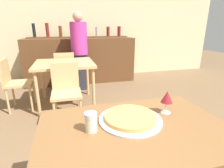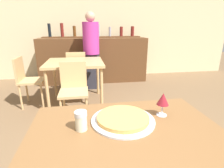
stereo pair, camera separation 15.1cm
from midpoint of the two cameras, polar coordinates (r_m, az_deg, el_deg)
name	(u,v)px [view 1 (the left image)]	position (r m, az deg, el deg)	size (l,w,h in m)	color
wall_back	(77,24)	(4.87, -12.13, 18.54)	(8.00, 0.05, 2.80)	beige
dining_table_near	(135,140)	(1.12, 3.47, -17.82)	(1.13, 0.76, 0.76)	brown
dining_table_far	(65,67)	(3.11, -16.58, 5.23)	(0.97, 0.89, 0.76)	tan
bar_counter	(81,61)	(4.44, -11.01, 7.52)	(2.60, 0.56, 1.08)	brown
bar_back_shelf	(79,35)	(4.51, -11.68, 15.52)	(2.39, 0.24, 0.34)	brown
chair_far_side_front	(66,89)	(2.56, -16.44, -1.48)	(0.40, 0.40, 0.85)	tan
chair_far_side_back	(65,69)	(3.75, -16.21, 4.65)	(0.40, 0.40, 0.85)	tan
chair_far_side_left	(14,81)	(3.27, -30.55, 0.95)	(0.40, 0.40, 0.85)	tan
pizza_tray	(131,118)	(1.13, 2.37, -11.11)	(0.40, 0.40, 0.04)	silver
cheese_shaker	(91,122)	(1.03, -11.21, -12.17)	(0.07, 0.07, 0.11)	beige
person_standing	(79,49)	(3.81, -11.72, 10.98)	(0.34, 0.34, 1.63)	#2D2D38
wine_glass	(167,98)	(1.22, 14.18, -4.38)	(0.08, 0.08, 0.16)	silver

